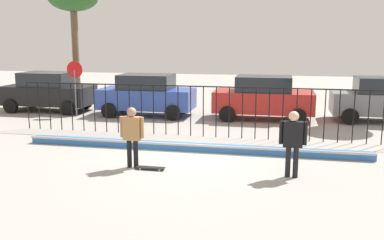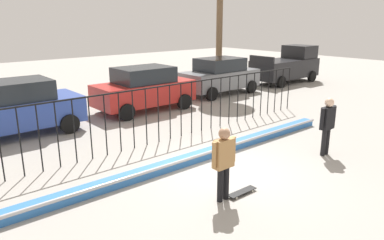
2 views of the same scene
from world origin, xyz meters
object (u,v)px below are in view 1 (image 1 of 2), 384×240
skateboarder (132,132)px  stop_sign (75,81)px  parked_car_black (48,91)px  skateboard (150,168)px  camera_operator (293,138)px  parked_car_gray (384,99)px  parked_car_red (264,97)px  palm_tree_short (73,1)px  parked_car_blue (147,95)px

skateboarder → stop_sign: (-5.24, 7.13, 0.61)m
parked_car_black → stop_sign: stop_sign is taller
skateboard → parked_car_black: 11.31m
skateboard → camera_operator: camera_operator is taller
parked_car_gray → stop_sign: (-13.45, -1.38, 0.64)m
camera_operator → skateboard: bearing=48.3°
parked_car_red → palm_tree_short: bearing=168.4°
camera_operator → parked_car_blue: bearing=-4.6°
skateboarder → palm_tree_short: palm_tree_short is taller
parked_car_blue → stop_sign: 3.29m
skateboarder → palm_tree_short: bearing=96.5°
parked_car_red → palm_tree_short: 11.25m
parked_car_black → skateboarder: bearing=-51.4°
skateboard → camera_operator: (3.73, 0.13, 0.97)m
skateboard → parked_car_gray: parked_car_gray is taller
camera_operator → parked_car_red: size_ratio=0.40×
skateboarder → parked_car_gray: bearing=19.5°
parked_car_red → skateboard: bearing=-105.6°
parked_car_black → parked_car_blue: (5.07, -0.23, 0.00)m
parked_car_gray → palm_tree_short: size_ratio=0.68×
parked_car_red → parked_car_gray: size_ratio=1.00×
skateboarder → parked_car_red: 8.64m
parked_car_red → camera_operator: bearing=-79.8°
parked_car_red → stop_sign: bearing=-171.4°
skateboarder → skateboard: skateboarder is taller
parked_car_black → parked_car_gray: 15.40m
skateboarder → parked_car_red: size_ratio=0.39×
parked_car_red → palm_tree_short: palm_tree_short is taller
palm_tree_short → parked_car_black: bearing=-97.6°
camera_operator → stop_sign: size_ratio=0.69×
parked_car_red → parked_car_gray: same height
camera_operator → palm_tree_short: size_ratio=0.27×
skateboard → stop_sign: 9.37m
parked_car_blue → stop_sign: bearing=-166.5°
parked_car_blue → parked_car_red: size_ratio=1.00×
camera_operator → parked_car_blue: 10.12m
skateboarder → parked_car_red: bearing=41.9°
parked_car_gray → palm_tree_short: 15.84m
parked_car_black → stop_sign: (1.94, -0.99, 0.64)m
parked_car_gray → skateboard: bearing=-128.2°
skateboard → parked_car_blue: parked_car_blue is taller
parked_car_black → parked_car_red: bearing=-3.4°
skateboard → parked_car_black: (-7.72, 8.21, 0.91)m
parked_car_black → palm_tree_short: size_ratio=0.68×
parked_car_black → stop_sign: bearing=-30.0°
parked_car_blue → parked_car_gray: (10.32, 0.61, 0.00)m
skateboard → parked_car_gray: (7.68, 8.60, 0.91)m
parked_car_red → stop_sign: size_ratio=1.72×
skateboard → parked_car_red: size_ratio=0.19×
parked_car_blue → parked_car_gray: bearing=3.1°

